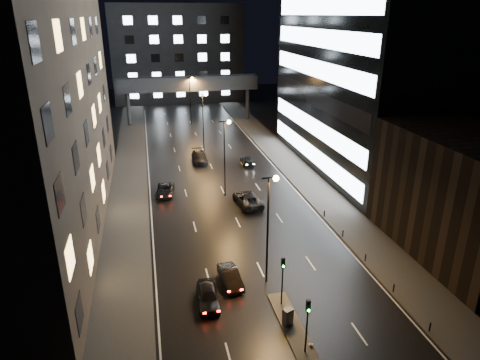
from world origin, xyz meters
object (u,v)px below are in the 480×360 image
(car_away_c, at_px, (165,190))
(car_toward_a, at_px, (248,199))
(car_away_d, at_px, (199,157))
(car_toward_b, at_px, (247,161))
(utility_cabinet, at_px, (288,317))
(car_away_a, at_px, (208,296))
(car_away_b, at_px, (230,277))

(car_away_c, relative_size, car_toward_a, 0.83)
(car_away_d, height_order, car_toward_b, car_away_d)
(car_toward_b, bearing_deg, utility_cabinet, 84.61)
(car_away_a, bearing_deg, car_toward_b, 73.83)
(car_away_b, distance_m, utility_cabinet, 7.13)
(car_away_b, height_order, car_away_d, car_away_d)
(car_away_a, xyz_separation_m, utility_cabinet, (5.59, -4.04, 0.10))
(car_away_b, height_order, car_toward_a, car_toward_a)
(car_toward_a, xyz_separation_m, car_toward_b, (3.54, 15.13, -0.17))
(car_away_d, height_order, car_toward_a, car_away_d)
(car_toward_a, distance_m, utility_cabinet, 22.48)
(car_away_a, distance_m, car_away_b, 3.33)
(car_away_d, distance_m, utility_cabinet, 40.54)
(car_away_c, bearing_deg, car_toward_b, 43.62)
(car_away_d, bearing_deg, car_away_a, -95.26)
(utility_cabinet, bearing_deg, car_away_a, 121.48)
(car_away_a, relative_size, car_away_b, 1.04)
(car_toward_a, relative_size, utility_cabinet, 4.22)
(car_away_d, bearing_deg, car_away_b, -91.74)
(car_away_c, bearing_deg, utility_cabinet, -66.50)
(car_toward_a, bearing_deg, car_away_c, -34.73)
(car_away_a, xyz_separation_m, car_toward_a, (7.77, 18.34, 0.07))
(car_away_a, height_order, car_away_d, car_away_d)
(car_away_a, height_order, car_away_b, car_away_a)
(car_away_a, distance_m, car_toward_b, 35.33)
(car_away_c, height_order, utility_cabinet, utility_cabinet)
(car_away_b, relative_size, car_away_c, 0.87)
(car_away_c, xyz_separation_m, car_toward_b, (13.49, 9.69, -0.02))
(car_away_a, relative_size, car_toward_a, 0.75)
(car_toward_b, bearing_deg, car_away_a, 74.62)
(car_away_a, bearing_deg, car_away_c, 97.73)
(car_away_c, distance_m, car_away_d, 14.15)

